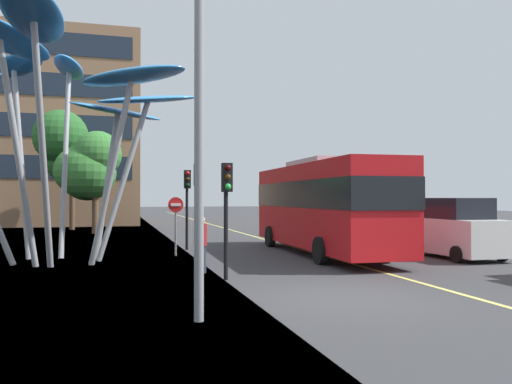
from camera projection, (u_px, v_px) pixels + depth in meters
name	position (u px, v px, depth m)	size (l,w,h in m)	color
ground	(321.00, 301.00, 11.78)	(120.00, 240.00, 0.10)	#38383A
red_bus	(321.00, 203.00, 21.11)	(2.90, 11.38, 3.84)	red
leaf_sculpture	(54.00, 80.00, 18.04)	(10.82, 11.75, 8.21)	#9EA0A5
traffic_light_kerb_near	(227.00, 195.00, 14.42)	(0.28, 0.42, 3.26)	black
traffic_light_kerb_far	(198.00, 190.00, 19.07)	(0.28, 0.42, 3.53)	black
traffic_light_island_mid	(187.00, 192.00, 22.77)	(0.28, 0.42, 3.50)	black
car_parked_mid	(458.00, 230.00, 19.69)	(2.07, 3.97, 2.28)	silver
car_parked_far	(381.00, 222.00, 25.55)	(1.93, 4.12, 2.29)	gold
street_lamp	(217.00, 40.00, 9.79)	(1.62, 0.44, 8.36)	gray
tree_pavement_near	(87.00, 167.00, 33.38)	(4.26, 3.65, 6.58)	brown
tree_pavement_far	(63.00, 146.00, 36.79)	(3.79, 5.05, 8.44)	brown
pedestrian	(201.00, 244.00, 15.83)	(0.34, 0.34, 1.73)	#2D3342
no_entry_sign	(176.00, 216.00, 20.52)	(0.60, 0.12, 2.31)	gray
backdrop_building	(17.00, 133.00, 46.28)	(20.88, 14.67, 16.07)	#936B4C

